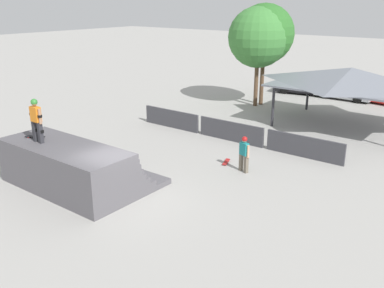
% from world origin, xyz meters
% --- Properties ---
extents(ground_plane, '(160.00, 160.00, 0.00)m').
position_xyz_m(ground_plane, '(0.00, 0.00, 0.00)').
color(ground_plane, '#A3A09B').
extents(quarter_pipe_ramp, '(5.86, 4.07, 1.83)m').
position_xyz_m(quarter_pipe_ramp, '(-2.44, -0.30, 0.82)').
color(quarter_pipe_ramp, '#565459').
rests_on(quarter_pipe_ramp, ground).
extents(skater_on_deck, '(0.74, 0.26, 1.76)m').
position_xyz_m(skater_on_deck, '(-3.62, -0.93, 2.84)').
color(skater_on_deck, '#2D2D33').
rests_on(skater_on_deck, quarter_pipe_ramp).
extents(skateboard_on_deck, '(0.86, 0.52, 0.09)m').
position_xyz_m(skateboard_on_deck, '(-4.18, -0.71, 1.89)').
color(skateboard_on_deck, red).
rests_on(skateboard_on_deck, quarter_pipe_ramp).
extents(bystander_walking, '(0.63, 0.34, 1.63)m').
position_xyz_m(bystander_walking, '(2.16, 5.26, 0.95)').
color(bystander_walking, '#6B6051').
rests_on(bystander_walking, ground).
extents(skateboard_on_ground, '(0.44, 0.80, 0.09)m').
position_xyz_m(skateboard_on_ground, '(0.99, 5.69, 0.06)').
color(skateboard_on_ground, red).
rests_on(skateboard_on_ground, ground).
extents(barrier_fence, '(12.25, 0.12, 1.05)m').
position_xyz_m(barrier_fence, '(-0.65, 8.60, 0.52)').
color(barrier_fence, '#3D3D42').
rests_on(barrier_fence, ground).
extents(pavilion_shelter, '(8.37, 5.98, 3.52)m').
position_xyz_m(pavilion_shelter, '(3.32, 15.07, 2.95)').
color(pavilion_shelter, '#2D2D33').
rests_on(pavilion_shelter, ground).
extents(tree_beside_pavilion, '(4.11, 4.11, 7.02)m').
position_xyz_m(tree_beside_pavilion, '(-3.50, 17.06, 4.95)').
color(tree_beside_pavilion, brown).
rests_on(tree_beside_pavilion, ground).
extents(tree_far_back, '(4.13, 4.13, 6.84)m').
position_xyz_m(tree_far_back, '(-3.62, 16.45, 4.76)').
color(tree_far_back, brown).
rests_on(tree_far_back, ground).
extents(parked_car_black, '(4.55, 2.42, 1.27)m').
position_xyz_m(parked_car_black, '(-2.63, 22.44, 0.60)').
color(parked_car_black, black).
rests_on(parked_car_black, ground).
extents(parked_car_silver, '(4.28, 1.89, 1.27)m').
position_xyz_m(parked_car_silver, '(0.66, 22.49, 0.60)').
color(parked_car_silver, '#A8AAAF').
rests_on(parked_car_silver, ground).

